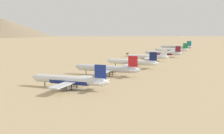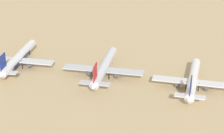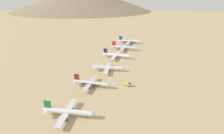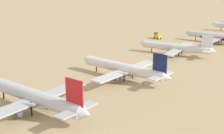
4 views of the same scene
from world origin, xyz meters
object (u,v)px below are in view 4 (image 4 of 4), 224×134
(parked_jet_2, at_px, (217,37))
(service_truck, at_px, (157,36))
(parked_jet_4, at_px, (124,69))
(parked_jet_3, at_px, (177,48))
(parked_jet_5, at_px, (34,97))

(parked_jet_2, relative_size, service_truck, 7.30)
(parked_jet_4, bearing_deg, parked_jet_3, -94.45)
(parked_jet_4, bearing_deg, service_truck, -74.85)
(parked_jet_4, height_order, service_truck, parked_jet_4)
(parked_jet_3, bearing_deg, parked_jet_5, 82.42)
(parked_jet_2, bearing_deg, parked_jet_3, 75.99)
(parked_jet_5, bearing_deg, service_truck, -83.37)
(parked_jet_3, bearing_deg, parked_jet_2, -104.01)
(parked_jet_2, distance_m, service_truck, 37.56)
(parked_jet_4, bearing_deg, parked_jet_5, 78.79)
(parked_jet_4, height_order, parked_jet_5, parked_jet_5)
(parked_jet_2, relative_size, parked_jet_3, 1.00)
(parked_jet_2, relative_size, parked_jet_4, 0.93)
(service_truck, bearing_deg, parked_jet_4, 105.15)
(parked_jet_3, xyz_separation_m, parked_jet_4, (3.78, 48.49, 0.35))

